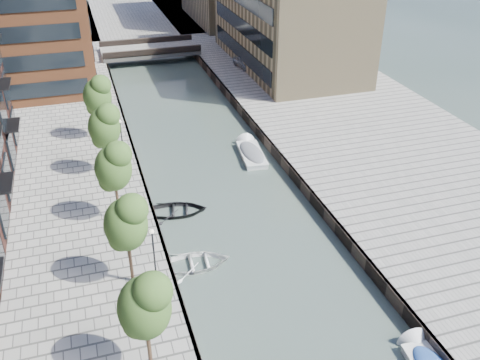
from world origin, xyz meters
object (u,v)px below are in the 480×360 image
tree_6 (97,94)px  sloop_4 (177,213)px  motorboat_4 (250,152)px  tree_2 (144,304)px  tree_4 (113,165)px  sloop_3 (196,266)px  bridge (150,50)px  tree_5 (104,125)px  car (245,62)px  tree_3 (125,221)px

tree_6 → sloop_4: (4.27, -13.02, -5.31)m
motorboat_4 → tree_2: bearing=-119.2°
tree_4 → tree_2: bearing=-90.0°
sloop_3 → bridge: bearing=-1.7°
tree_6 → tree_4: bearing=-90.0°
bridge → sloop_4: (-4.23, -39.02, -1.39)m
sloop_3 → tree_4: bearing=40.7°
sloop_3 → tree_5: bearing=22.1°
tree_4 → sloop_3: size_ratio=1.30×
tree_4 → tree_5: (0.00, 7.00, 0.00)m
tree_2 → tree_5: bearing=90.0°
tree_6 → car: 24.92m
sloop_3 → motorboat_4: (8.45, 14.14, 0.23)m
tree_2 → car: (18.89, 43.84, -3.62)m
tree_2 → tree_3: 7.00m
tree_5 → tree_6: size_ratio=1.00×
tree_3 → tree_6: (0.00, 21.00, 0.00)m
tree_2 → sloop_3: tree_2 is taller
tree_2 → tree_3: (0.00, 7.00, 0.00)m
tree_2 → tree_6: same height
tree_2 → motorboat_4: (12.64, 22.58, -5.08)m
tree_5 → motorboat_4: 13.72m
sloop_4 → tree_3: bearing=162.2°
tree_3 → sloop_4: (4.27, 7.98, -5.31)m
sloop_3 → sloop_4: sloop_3 is taller
tree_3 → sloop_3: bearing=18.9°
tree_4 → tree_5: size_ratio=1.00×
tree_2 → tree_6: 28.00m
tree_2 → sloop_4: tree_2 is taller
tree_2 → sloop_3: size_ratio=1.30×
tree_4 → tree_5: bearing=90.0°
sloop_3 → car: bearing=-18.9°
tree_2 → tree_5: same height
tree_5 → car: (18.89, 22.84, -3.62)m
tree_3 → motorboat_4: tree_3 is taller
tree_2 → tree_3: same height
tree_3 → car: bearing=62.9°
tree_4 → tree_5: 7.00m
tree_2 → sloop_4: bearing=74.1°
tree_6 → car: tree_6 is taller
sloop_3 → tree_2: bearing=157.3°
bridge → tree_5: bearing=-104.4°
tree_4 → motorboat_4: 16.10m
tree_6 → motorboat_4: (12.64, -5.42, -5.08)m
tree_6 → motorboat_4: 14.66m
tree_6 → car: size_ratio=1.47×
tree_3 → tree_5: bearing=90.0°
sloop_3 → tree_6: bearing=15.8°
bridge → tree_2: 54.81m
bridge → sloop_4: bridge is taller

